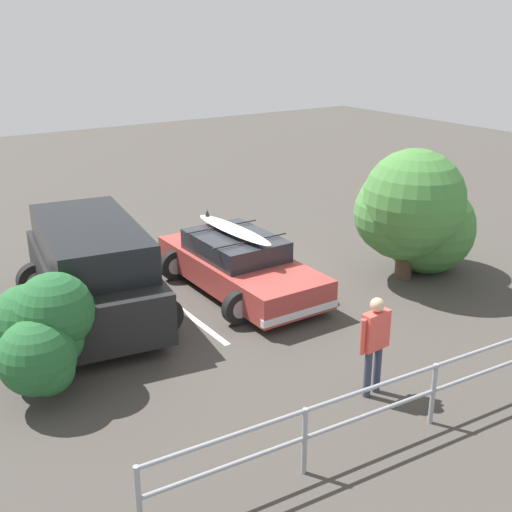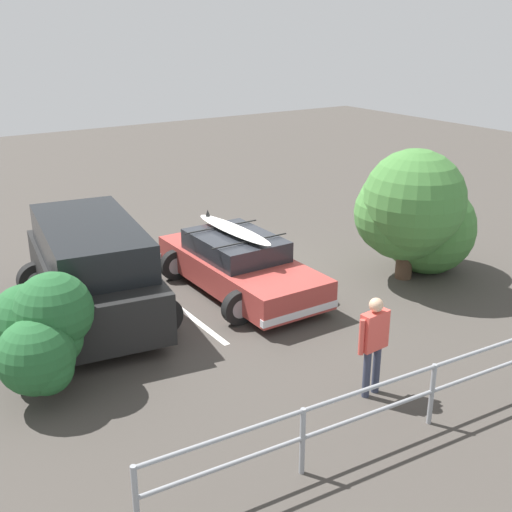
{
  "view_description": "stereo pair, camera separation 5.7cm",
  "coord_description": "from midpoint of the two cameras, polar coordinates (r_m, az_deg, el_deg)",
  "views": [
    {
      "loc": [
        6.77,
        10.7,
        5.3
      ],
      "look_at": [
        0.22,
        0.88,
        0.95
      ],
      "focal_mm": 45.0,
      "sensor_mm": 36.0,
      "label": 1
    },
    {
      "loc": [
        6.72,
        10.74,
        5.3
      ],
      "look_at": [
        0.22,
        0.88,
        0.95
      ],
      "focal_mm": 45.0,
      "sensor_mm": 36.0,
      "label": 2
    }
  ],
  "objects": [
    {
      "name": "parking_stripe",
      "position": [
        12.75,
        -6.86,
        -4.47
      ],
      "size": [
        0.12,
        3.81,
        0.0
      ],
      "primitive_type": "cube",
      "rotation": [
        0.0,
        0.0,
        1.57
      ],
      "color": "silver",
      "rests_on": "ground"
    },
    {
      "name": "ground_plane",
      "position": [
        13.73,
        -1.15,
        -2.52
      ],
      "size": [
        44.0,
        44.0,
        0.02
      ],
      "primitive_type": "cube",
      "color": "#423D38",
      "rests_on": "ground"
    },
    {
      "name": "bush_near_right",
      "position": [
        10.08,
        -18.38,
        -6.65
      ],
      "size": [
        1.58,
        1.96,
        1.83
      ],
      "color": "#4C3828",
      "rests_on": "ground"
    },
    {
      "name": "railing_fence",
      "position": [
        9.25,
        15.62,
        -10.86
      ],
      "size": [
        8.56,
        0.64,
        0.93
      ],
      "color": "gray",
      "rests_on": "ground"
    },
    {
      "name": "sedan_car",
      "position": [
        13.21,
        -1.4,
        -0.74
      ],
      "size": [
        2.36,
        4.24,
        1.45
      ],
      "color": "#9E3833",
      "rests_on": "ground"
    },
    {
      "name": "bush_near_left",
      "position": [
        13.94,
        13.89,
        3.69
      ],
      "size": [
        3.13,
        2.55,
        2.97
      ],
      "color": "#4C3828",
      "rests_on": "ground"
    },
    {
      "name": "suv_car",
      "position": [
        12.36,
        -14.23,
        -1.07
      ],
      "size": [
        2.93,
        4.83,
        1.83
      ],
      "color": "black",
      "rests_on": "ground"
    },
    {
      "name": "person_bystander",
      "position": [
        9.58,
        10.61,
        -7.15
      ],
      "size": [
        0.61,
        0.21,
        1.58
      ],
      "color": "#33384C",
      "rests_on": "ground"
    }
  ]
}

